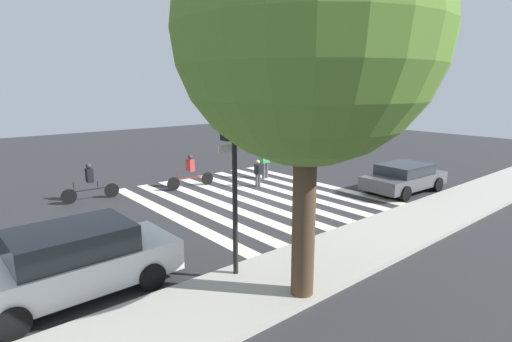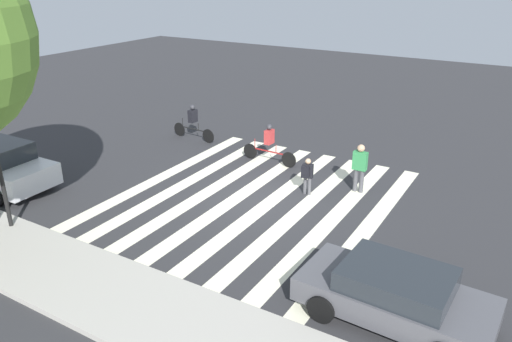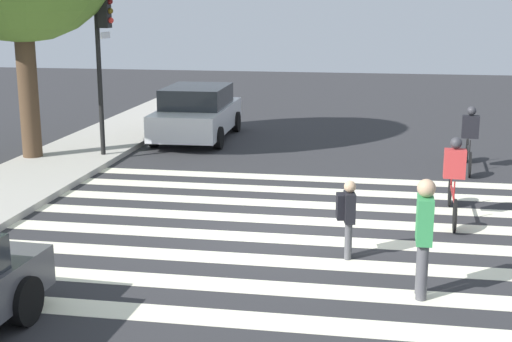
# 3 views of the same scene
# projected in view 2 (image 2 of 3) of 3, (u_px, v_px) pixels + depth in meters

# --- Properties ---
(ground_plane) EXTENTS (60.00, 60.00, 0.00)m
(ground_plane) POSITION_uv_depth(u_px,v_px,m) (255.00, 199.00, 16.54)
(ground_plane) COLOR #2D2D30
(sidewalk_curb) EXTENTS (36.00, 2.50, 0.14)m
(sidewalk_curb) POSITION_uv_depth(u_px,v_px,m) (117.00, 296.00, 11.55)
(sidewalk_curb) COLOR #ADA89E
(sidewalk_curb) RESTS_ON ground_plane
(crosswalk_stripes) EXTENTS (8.28, 10.00, 0.01)m
(crosswalk_stripes) POSITION_uv_depth(u_px,v_px,m) (255.00, 199.00, 16.54)
(crosswalk_stripes) COLOR #F2EDCC
(crosswalk_stripes) RESTS_ON ground_plane
(pedestrian_adult_yellow_jacket) EXTENTS (0.47, 0.25, 1.70)m
(pedestrian_adult_yellow_jacket) POSITION_uv_depth(u_px,v_px,m) (360.00, 165.00, 16.71)
(pedestrian_adult_yellow_jacket) COLOR #4C4C51
(pedestrian_adult_yellow_jacket) RESTS_ON ground_plane
(pedestrian_adult_blue_shirt) EXTENTS (0.38, 0.33, 1.28)m
(pedestrian_adult_blue_shirt) POSITION_uv_depth(u_px,v_px,m) (307.00, 174.00, 16.58)
(pedestrian_adult_blue_shirt) COLOR #4C4C51
(pedestrian_adult_blue_shirt) RESTS_ON ground_plane
(cyclist_far_lane) EXTENTS (2.30, 0.42, 1.57)m
(cyclist_far_lane) POSITION_uv_depth(u_px,v_px,m) (193.00, 121.00, 21.88)
(cyclist_far_lane) COLOR black
(cyclist_far_lane) RESTS_ON ground_plane
(cyclist_near_curb) EXTENTS (2.38, 0.41, 1.58)m
(cyclist_near_curb) POSITION_uv_depth(u_px,v_px,m) (269.00, 142.00, 19.23)
(cyclist_near_curb) COLOR black
(cyclist_near_curb) RESTS_ON ground_plane
(car_parked_dark_suv) EXTENTS (4.19, 2.14, 1.27)m
(car_parked_dark_suv) POSITION_uv_depth(u_px,v_px,m) (395.00, 294.00, 10.66)
(car_parked_dark_suv) COLOR #4C4C51
(car_parked_dark_suv) RESTS_ON ground_plane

